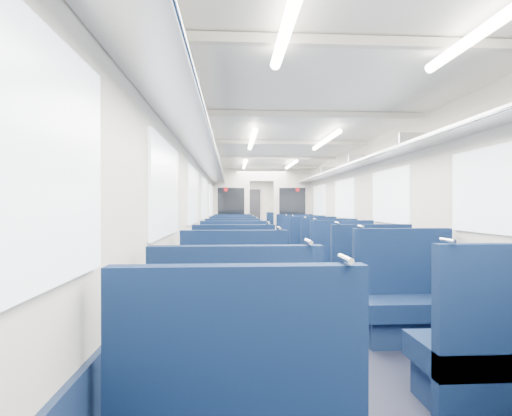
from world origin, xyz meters
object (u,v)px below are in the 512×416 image
seat_5 (500,357)px  seat_23 (281,234)px  seat_4 (235,365)px  seat_10 (233,271)px  seat_17 (303,246)px  seat_12 (233,259)px  bulkhead (262,208)px  seat_9 (367,282)px  seat_8 (234,284)px  seat_22 (233,233)px  seat_15 (314,252)px  seat_18 (233,242)px  seat_13 (327,259)px  end_door (252,212)px  seat_20 (233,236)px  seat_11 (344,269)px  seat_16 (233,246)px  seat_14 (233,252)px  seat_21 (285,236)px  seat_6 (234,313)px  seat_19 (295,242)px  seat_7 (408,305)px

seat_5 → seat_23: same height
seat_4 → seat_10: 3.45m
seat_17 → seat_12: bearing=-125.9°
bulkhead → seat_9: bearing=-82.8°
seat_8 → seat_22: bearing=90.0°
seat_10 → seat_15: same height
seat_18 → seat_13: bearing=-65.1°
bulkhead → seat_22: bulkhead is taller
seat_8 → seat_23: same height
seat_9 → seat_22: (-1.66, 8.89, 0.00)m
bulkhead → seat_17: 2.38m
seat_8 → end_door: bearing=86.2°
seat_17 → seat_20: size_ratio=1.00×
seat_11 → seat_16: bearing=115.0°
seat_5 → seat_14: size_ratio=1.00×
seat_22 → seat_12: bearing=-90.0°
end_door → seat_12: end_door is taller
seat_14 → seat_21: size_ratio=1.00×
seat_17 → seat_20: bearing=118.0°
end_door → seat_6: size_ratio=1.83×
seat_5 → seat_9: size_ratio=1.00×
bulkhead → seat_19: bearing=-46.8°
seat_5 → seat_16: (-1.66, 7.07, 0.00)m
seat_10 → seat_13: 2.03m
seat_13 → seat_16: same height
seat_23 → seat_13: bearing=-90.0°
seat_15 → seat_19: bearing=90.0°
seat_11 → seat_17: (0.00, 3.50, 0.00)m
seat_11 → seat_21: 6.73m
seat_9 → seat_5: bearing=-90.0°
seat_13 → seat_6: bearing=-115.6°
seat_11 → seat_5: bearing=-90.0°
bulkhead → seat_4: bearing=-95.2°
seat_8 → seat_12: bearing=90.0°
seat_7 → seat_15: same height
end_door → seat_17: end_door is taller
seat_17 → seat_18: (-1.66, 1.16, 0.00)m
seat_5 → seat_18: same height
bulkhead → seat_12: (-0.83, -4.33, -0.90)m
bulkhead → seat_15: (0.83, -3.34, -0.90)m
seat_22 → seat_6: bearing=-90.0°
seat_7 → seat_5: bearing=-90.0°
bulkhead → seat_7: 7.83m
seat_16 → seat_17: same height
seat_6 → seat_21: size_ratio=1.00×
bulkhead → seat_10: bearing=-98.4°
seat_12 → seat_13: 1.66m
seat_7 → seat_20: 8.96m
seat_8 → seat_22: 8.90m
seat_15 → seat_16: 2.14m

